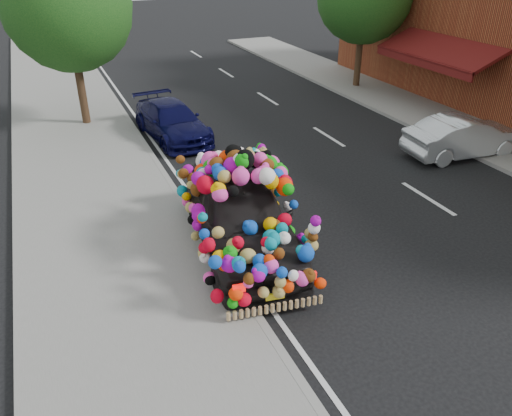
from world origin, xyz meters
The scene contains 9 objects.
ground centered at (0.00, 0.00, 0.00)m, with size 100.00×100.00×0.00m, color black.
sidewalk centered at (-4.30, 0.00, 0.06)m, with size 4.00×60.00×0.12m, color gray.
kerb centered at (-2.35, 0.00, 0.07)m, with size 0.15×60.00×0.13m, color gray.
footpath_far centered at (8.20, 3.00, 0.06)m, with size 3.00×40.00×0.12m, color gray.
lane_markings centered at (3.60, 0.00, 0.01)m, with size 6.00×50.00×0.01m, color silver, non-canonical shape.
tree_near_sidewalk centered at (-3.80, 9.50, 4.02)m, with size 4.20×4.20×6.13m.
plush_art_car centered at (-1.72, -0.26, 1.16)m, with size 2.88×5.14×2.24m.
navy_sedan centered at (-1.28, 7.03, 0.59)m, with size 1.64×4.04×1.17m, color #080832.
silver_hatchback centered at (6.52, 1.92, 0.62)m, with size 1.31×3.74×1.23m, color silver.
Camera 1 is at (-5.09, -8.78, 5.95)m, focal length 35.00 mm.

